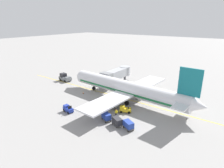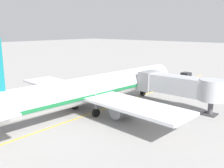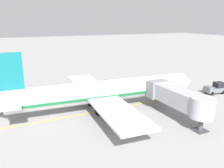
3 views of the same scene
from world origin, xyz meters
The scene contains 12 objects.
ground_plane centered at (0.00, 0.00, 0.00)m, with size 400.00×400.00×0.00m, color gray.
gate_lead_in_line centered at (0.00, 0.00, 0.00)m, with size 0.24×80.00×0.01m, color gold.
parked_airliner centered at (-0.67, 1.18, 3.19)m, with size 30.28×37.34×10.63m.
jet_bridge centered at (8.06, 10.09, 3.45)m, with size 12.71×3.50×4.98m.
pushback_tractor centered at (1.29, 26.31, 1.10)m, with size 2.73×4.64×2.40m.
baggage_tug_lead centered at (-6.41, -1.97, 0.71)m, with size 2.22×2.77×1.62m.
baggage_tug_trailing centered at (-13.52, 8.32, 0.71)m, with size 1.61×2.65×1.62m.
baggage_cart_front centered at (-11.65, -0.85, 0.95)m, with size 2.15×2.90×1.58m.
baggage_cart_second_in_train centered at (-11.91, -3.64, 0.95)m, with size 2.15×2.90×1.58m.
baggage_cart_third_in_train centered at (-11.78, -6.05, 0.95)m, with size 2.15×2.90×1.58m.
ground_crew_wing_walker centered at (-9.23, -1.58, 0.95)m, with size 0.36×0.70×1.69m.
safety_cone_nose_left centered at (-3.63, 13.25, 0.29)m, with size 0.36×0.36×0.59m.
Camera 3 is at (34.05, -13.83, 14.99)m, focal length 36.86 mm.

